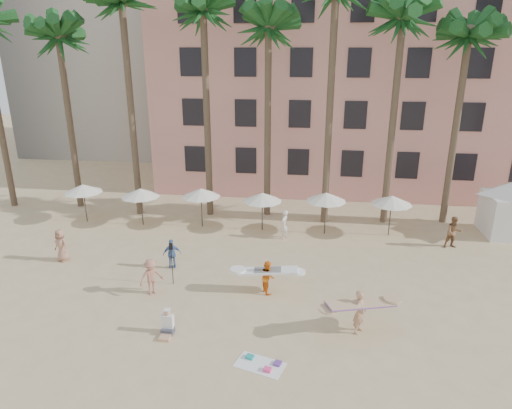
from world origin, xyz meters
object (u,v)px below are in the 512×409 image
object	(u,v)px
cabana	(512,203)
carrier_white	(268,276)
pink_hotel	(374,87)
carrier_yellow	(360,310)

from	to	relation	value
cabana	carrier_white	world-z (taller)	cabana
pink_hotel	carrier_yellow	distance (m)	25.26
cabana	carrier_yellow	size ratio (longest dim) A/B	1.53
carrier_yellow	pink_hotel	bearing A→B (deg)	83.50
cabana	carrier_white	distance (m)	16.99
carrier_yellow	carrier_white	distance (m)	4.97
cabana	carrier_white	size ratio (longest dim) A/B	1.56
pink_hotel	carrier_white	xyz separation A→B (m)	(-6.85, -21.34, -7.11)
pink_hotel	carrier_white	distance (m)	23.51
carrier_white	carrier_yellow	bearing A→B (deg)	-34.29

